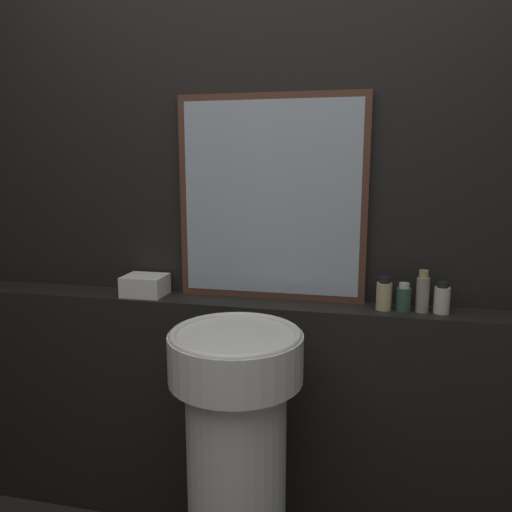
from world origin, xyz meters
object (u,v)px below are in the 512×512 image
at_px(body_wash_bottle, 442,299).
at_px(pedestal_sink, 237,457).
at_px(towel_stack, 145,285).
at_px(shampoo_bottle, 384,295).
at_px(mirror, 271,199).
at_px(lotion_bottle, 423,293).
at_px(conditioner_bottle, 404,298).

bearing_deg(body_wash_bottle, pedestal_sink, -149.93).
height_order(towel_stack, shampoo_bottle, shampoo_bottle).
distance_m(mirror, towel_stack, 0.60).
xyz_separation_m(mirror, towel_stack, (-0.49, -0.07, -0.34)).
height_order(mirror, lotion_bottle, mirror).
distance_m(mirror, conditioner_bottle, 0.60).
relative_size(mirror, conditioner_bottle, 7.61).
relative_size(mirror, towel_stack, 4.73).
bearing_deg(lotion_bottle, shampoo_bottle, -180.00).
bearing_deg(towel_stack, mirror, 7.65).
height_order(towel_stack, conditioner_bottle, conditioner_bottle).
relative_size(pedestal_sink, lotion_bottle, 6.35).
distance_m(shampoo_bottle, conditioner_bottle, 0.07).
height_order(mirror, shampoo_bottle, mirror).
distance_m(towel_stack, body_wash_bottle, 1.11).
bearing_deg(conditioner_bottle, towel_stack, 180.00).
distance_m(pedestal_sink, body_wash_bottle, 0.88).
distance_m(pedestal_sink, shampoo_bottle, 0.75).
relative_size(towel_stack, conditioner_bottle, 1.61).
bearing_deg(pedestal_sink, lotion_bottle, 32.77).
distance_m(mirror, lotion_bottle, 0.64).
bearing_deg(shampoo_bottle, body_wash_bottle, 0.00).
relative_size(shampoo_bottle, lotion_bottle, 0.80).
xyz_separation_m(conditioner_bottle, lotion_bottle, (0.06, 0.00, 0.02)).
height_order(towel_stack, lotion_bottle, lotion_bottle).
relative_size(shampoo_bottle, conditioner_bottle, 1.19).
xyz_separation_m(pedestal_sink, mirror, (0.02, 0.44, 0.80)).
height_order(shampoo_bottle, lotion_bottle, lotion_bottle).
distance_m(lotion_bottle, body_wash_bottle, 0.07).
height_order(pedestal_sink, conditioner_bottle, conditioner_bottle).
relative_size(shampoo_bottle, body_wash_bottle, 1.06).
bearing_deg(conditioner_bottle, pedestal_sink, -144.16).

